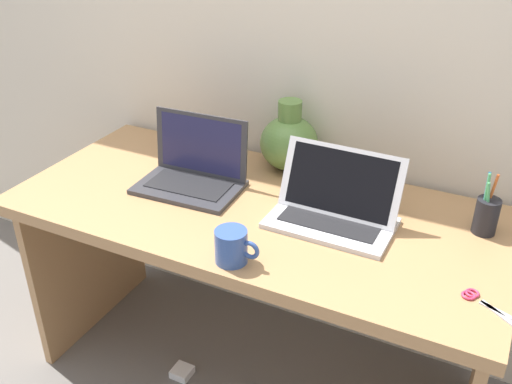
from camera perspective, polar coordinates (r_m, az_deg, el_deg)
The scene contains 10 objects.
ground_plane at distance 2.23m, azimuth 0.00°, elevation -17.48°, with size 6.00×6.00×0.00m, color slate.
back_wall at distance 1.94m, azimuth 5.37°, elevation 16.40°, with size 4.40×0.04×2.40m, color beige.
desk at distance 1.86m, azimuth 0.00°, elevation -5.38°, with size 1.52×0.70×0.72m.
laptop_left at distance 1.89m, azimuth -6.09°, elevation 2.41°, with size 0.34×0.24×0.22m.
laptop_right at distance 1.70m, azimuth 7.77°, elevation -1.21°, with size 0.36×0.22×0.21m.
green_vase at distance 1.97m, azimuth 3.27°, elevation 4.99°, with size 0.20×0.20×0.24m.
coffee_mug at distance 1.52m, azimuth -2.37°, elevation -5.35°, with size 0.12×0.09×0.09m.
pen_cup at distance 1.75m, azimuth 21.68°, elevation -2.11°, with size 0.07×0.07×0.18m.
scissors at distance 1.51m, azimuth 21.17°, elevation -9.93°, with size 0.14×0.10×0.01m.
power_brick at distance 2.24m, azimuth -7.27°, elevation -17.13°, with size 0.07×0.07×0.03m, color white.
Camera 1 is at (0.68, -1.37, 1.62)m, focal length 40.72 mm.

